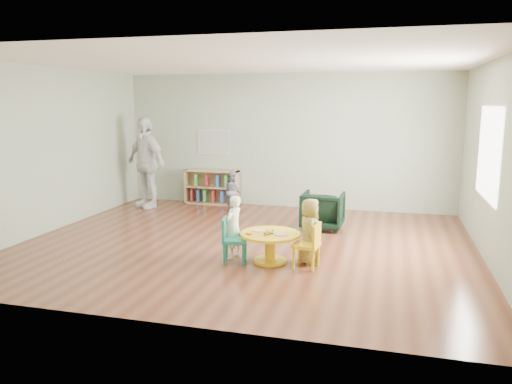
% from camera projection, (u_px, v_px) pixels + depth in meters
% --- Properties ---
extents(room, '(7.10, 7.00, 2.80)m').
position_uv_depth(room, '(246.00, 123.00, 7.56)').
color(room, '#5C2E1D').
rests_on(room, ground).
extents(activity_table, '(0.84, 0.84, 0.46)m').
position_uv_depth(activity_table, '(270.00, 242.00, 6.94)').
color(activity_table, yellow).
rests_on(activity_table, ground).
extents(kid_chair_left, '(0.39, 0.39, 0.62)m').
position_uv_depth(kid_chair_left, '(232.00, 238.00, 6.96)').
color(kid_chair_left, '#17816D').
rests_on(kid_chair_left, ground).
extents(kid_chair_right, '(0.37, 0.37, 0.62)m').
position_uv_depth(kid_chair_right, '(310.00, 244.00, 6.69)').
color(kid_chair_right, yellow).
rests_on(kid_chair_right, ground).
extents(bookshelf, '(1.20, 0.30, 0.75)m').
position_uv_depth(bookshelf, '(212.00, 187.00, 10.96)').
color(bookshelf, '#A2865A').
rests_on(bookshelf, ground).
extents(alphabet_poster, '(0.74, 0.01, 0.54)m').
position_uv_depth(alphabet_poster, '(214.00, 142.00, 10.90)').
color(alphabet_poster, silver).
rests_on(alphabet_poster, ground).
extents(armchair, '(0.73, 0.75, 0.66)m').
position_uv_depth(armchair, '(323.00, 210.00, 8.79)').
color(armchair, black).
rests_on(armchair, ground).
extents(child_left, '(0.30, 0.38, 0.91)m').
position_uv_depth(child_left, '(234.00, 227.00, 7.11)').
color(child_left, white).
rests_on(child_left, ground).
extents(child_right, '(0.39, 0.51, 0.92)m').
position_uv_depth(child_right, '(310.00, 231.00, 6.86)').
color(child_right, yellow).
rests_on(child_right, ground).
extents(toddler, '(0.51, 0.48, 0.82)m').
position_uv_depth(toddler, '(232.00, 191.00, 10.24)').
color(toddler, '#1C1B45').
rests_on(toddler, ground).
extents(adult_caretaker, '(1.21, 0.90, 1.91)m').
position_uv_depth(adult_caretaker, '(146.00, 163.00, 10.50)').
color(adult_caretaker, white).
rests_on(adult_caretaker, ground).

